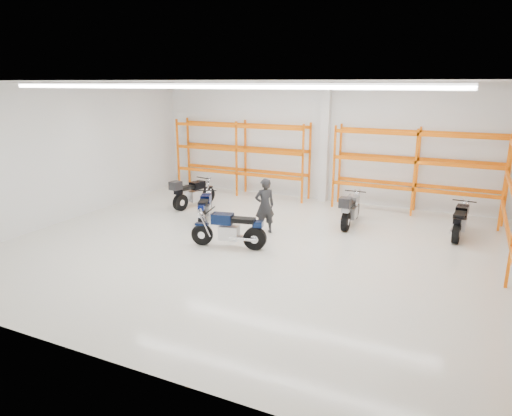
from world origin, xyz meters
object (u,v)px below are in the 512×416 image
at_px(motorcycle_back_b, 205,208).
at_px(structural_column, 325,143).
at_px(motorcycle_back_a, 191,193).
at_px(motorcycle_back_d, 460,222).
at_px(standing_man, 265,206).
at_px(motorcycle_main, 232,230).
at_px(motorcycle_back_c, 350,210).

bearing_deg(motorcycle_back_b, structural_column, 57.18).
xyz_separation_m(motorcycle_back_a, motorcycle_back_d, (9.07, 0.57, -0.06)).
bearing_deg(standing_man, motorcycle_back_a, -66.33).
height_order(motorcycle_main, motorcycle_back_c, motorcycle_back_c).
xyz_separation_m(motorcycle_main, motorcycle_back_b, (-2.02, 1.89, -0.07)).
height_order(motorcycle_main, structural_column, structural_column).
relative_size(motorcycle_back_a, motorcycle_back_b, 1.19).
distance_m(motorcycle_back_a, motorcycle_back_b, 1.81).
distance_m(standing_man, structural_column, 4.80).
xyz_separation_m(motorcycle_back_d, structural_column, (-4.98, 2.49, 1.78)).
bearing_deg(motorcycle_main, motorcycle_back_d, 32.74).
distance_m(motorcycle_back_a, structural_column, 5.39).
distance_m(motorcycle_back_b, standing_man, 2.37).
xyz_separation_m(motorcycle_main, structural_column, (0.74, 6.16, 1.75)).
bearing_deg(motorcycle_back_b, motorcycle_main, -43.14).
relative_size(motorcycle_main, motorcycle_back_a, 1.01).
bearing_deg(motorcycle_back_a, standing_man, -22.61).
relative_size(motorcycle_main, structural_column, 0.48).
distance_m(motorcycle_main, motorcycle_back_d, 6.80).
relative_size(motorcycle_back_a, structural_column, 0.48).
relative_size(motorcycle_back_d, standing_man, 1.20).
distance_m(motorcycle_back_d, structural_column, 5.84).
bearing_deg(motorcycle_back_c, motorcycle_back_b, -162.09).
xyz_separation_m(motorcycle_back_b, structural_column, (2.75, 4.27, 1.82)).
xyz_separation_m(motorcycle_back_c, motorcycle_back_d, (3.22, 0.33, -0.06)).
bearing_deg(motorcycle_main, motorcycle_back_a, 137.19).
relative_size(motorcycle_main, motorcycle_back_d, 1.06).
xyz_separation_m(motorcycle_main, motorcycle_back_c, (2.49, 3.35, 0.03)).
height_order(motorcycle_main, standing_man, standing_man).
bearing_deg(motorcycle_back_a, motorcycle_back_c, 2.37).
distance_m(motorcycle_main, motorcycle_back_b, 2.77).
bearing_deg(standing_man, motorcycle_back_b, -51.21).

